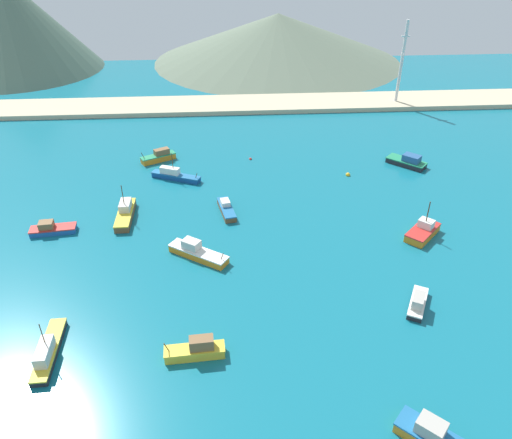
{
  "coord_description": "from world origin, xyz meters",
  "views": [
    {
      "loc": [
        -8.88,
        -16.08,
        45.61
      ],
      "look_at": [
        -4.09,
        53.52,
        1.56
      ],
      "focal_mm": 33.87,
      "sensor_mm": 36.0,
      "label": 1
    }
  ],
  "objects_px": {
    "fishing_boat_5": "(418,303)",
    "buoy_0": "(250,159)",
    "fishing_boat_11": "(196,350)",
    "buoy_1": "(348,175)",
    "fishing_boat_2": "(226,209)",
    "fishing_boat_1": "(159,157)",
    "radio_tower": "(401,63)",
    "fishing_boat_13": "(197,252)",
    "fishing_boat_6": "(52,229)",
    "fishing_boat_8": "(48,351)",
    "fishing_boat_9": "(423,231)",
    "fishing_boat_14": "(408,161)",
    "fishing_boat_4": "(125,213)",
    "fishing_boat_10": "(174,175)",
    "fishing_boat_7": "(437,439)"
  },
  "relations": [
    {
      "from": "fishing_boat_11",
      "to": "fishing_boat_8",
      "type": "bearing_deg",
      "value": 176.32
    },
    {
      "from": "fishing_boat_13",
      "to": "buoy_0",
      "type": "height_order",
      "value": "fishing_boat_13"
    },
    {
      "from": "fishing_boat_8",
      "to": "buoy_0",
      "type": "distance_m",
      "value": 61.14
    },
    {
      "from": "fishing_boat_7",
      "to": "fishing_boat_8",
      "type": "height_order",
      "value": "fishing_boat_8"
    },
    {
      "from": "fishing_boat_2",
      "to": "fishing_boat_9",
      "type": "xyz_separation_m",
      "value": [
        32.73,
        -9.93,
        0.2
      ]
    },
    {
      "from": "fishing_boat_2",
      "to": "fishing_boat_6",
      "type": "relative_size",
      "value": 1.02
    },
    {
      "from": "fishing_boat_7",
      "to": "fishing_boat_6",
      "type": "bearing_deg",
      "value": 139.72
    },
    {
      "from": "fishing_boat_1",
      "to": "fishing_boat_10",
      "type": "xyz_separation_m",
      "value": [
        4.02,
        -9.04,
        -0.09
      ]
    },
    {
      "from": "fishing_boat_2",
      "to": "buoy_0",
      "type": "distance_m",
      "value": 22.72
    },
    {
      "from": "fishing_boat_2",
      "to": "fishing_boat_10",
      "type": "height_order",
      "value": "fishing_boat_10"
    },
    {
      "from": "fishing_boat_11",
      "to": "buoy_1",
      "type": "bearing_deg",
      "value": 57.54
    },
    {
      "from": "fishing_boat_6",
      "to": "fishing_boat_14",
      "type": "distance_m",
      "value": 72.01
    },
    {
      "from": "fishing_boat_2",
      "to": "buoy_1",
      "type": "xyz_separation_m",
      "value": [
        25.35,
        12.83,
        -0.56
      ]
    },
    {
      "from": "fishing_boat_14",
      "to": "fishing_boat_1",
      "type": "bearing_deg",
      "value": 173.58
    },
    {
      "from": "fishing_boat_2",
      "to": "buoy_1",
      "type": "distance_m",
      "value": 28.42
    },
    {
      "from": "fishing_boat_5",
      "to": "buoy_0",
      "type": "relative_size",
      "value": 11.07
    },
    {
      "from": "buoy_0",
      "to": "buoy_1",
      "type": "xyz_separation_m",
      "value": [
        19.68,
        -9.16,
        0.05
      ]
    },
    {
      "from": "fishing_boat_11",
      "to": "buoy_1",
      "type": "distance_m",
      "value": 55.01
    },
    {
      "from": "fishing_boat_7",
      "to": "fishing_boat_14",
      "type": "height_order",
      "value": "fishing_boat_7"
    },
    {
      "from": "fishing_boat_8",
      "to": "fishing_boat_2",
      "type": "bearing_deg",
      "value": 55.61
    },
    {
      "from": "fishing_boat_4",
      "to": "fishing_boat_8",
      "type": "distance_m",
      "value": 32.09
    },
    {
      "from": "fishing_boat_2",
      "to": "fishing_boat_13",
      "type": "bearing_deg",
      "value": -109.89
    },
    {
      "from": "fishing_boat_1",
      "to": "fishing_boat_8",
      "type": "distance_m",
      "value": 55.7
    },
    {
      "from": "fishing_boat_4",
      "to": "fishing_boat_11",
      "type": "height_order",
      "value": "fishing_boat_4"
    },
    {
      "from": "fishing_boat_9",
      "to": "radio_tower",
      "type": "xyz_separation_m",
      "value": [
        16.07,
        65.19,
        10.69
      ]
    },
    {
      "from": "fishing_boat_6",
      "to": "fishing_boat_7",
      "type": "relative_size",
      "value": 0.92
    },
    {
      "from": "fishing_boat_8",
      "to": "radio_tower",
      "type": "distance_m",
      "value": 113.33
    },
    {
      "from": "fishing_boat_10",
      "to": "fishing_boat_13",
      "type": "distance_m",
      "value": 27.5
    },
    {
      "from": "buoy_0",
      "to": "fishing_boat_7",
      "type": "bearing_deg",
      "value": -77.92
    },
    {
      "from": "fishing_boat_4",
      "to": "radio_tower",
      "type": "xyz_separation_m",
      "value": [
        66.7,
        55.89,
        10.66
      ]
    },
    {
      "from": "fishing_boat_1",
      "to": "radio_tower",
      "type": "relative_size",
      "value": 0.34
    },
    {
      "from": "fishing_boat_8",
      "to": "fishing_boat_11",
      "type": "bearing_deg",
      "value": -3.68
    },
    {
      "from": "fishing_boat_10",
      "to": "buoy_0",
      "type": "relative_size",
      "value": 16.8
    },
    {
      "from": "fishing_boat_6",
      "to": "fishing_boat_9",
      "type": "xyz_separation_m",
      "value": [
        62.31,
        -5.25,
        0.17
      ]
    },
    {
      "from": "buoy_0",
      "to": "fishing_boat_13",
      "type": "bearing_deg",
      "value": -106.54
    },
    {
      "from": "fishing_boat_4",
      "to": "fishing_boat_13",
      "type": "xyz_separation_m",
      "value": [
        13.11,
        -12.64,
        -0.05
      ]
    },
    {
      "from": "buoy_0",
      "to": "buoy_1",
      "type": "height_order",
      "value": "buoy_1"
    },
    {
      "from": "fishing_boat_10",
      "to": "fishing_boat_14",
      "type": "height_order",
      "value": "fishing_boat_10"
    },
    {
      "from": "fishing_boat_8",
      "to": "buoy_0",
      "type": "height_order",
      "value": "fishing_boat_8"
    },
    {
      "from": "fishing_boat_13",
      "to": "fishing_boat_6",
      "type": "bearing_deg",
      "value": 160.88
    },
    {
      "from": "fishing_boat_5",
      "to": "fishing_boat_9",
      "type": "height_order",
      "value": "fishing_boat_9"
    },
    {
      "from": "fishing_boat_6",
      "to": "fishing_boat_7",
      "type": "distance_m",
      "value": 65.58
    },
    {
      "from": "fishing_boat_10",
      "to": "fishing_boat_9",
      "type": "bearing_deg",
      "value": -28.75
    },
    {
      "from": "fishing_boat_1",
      "to": "fishing_boat_9",
      "type": "xyz_separation_m",
      "value": [
        47.06,
        -32.64,
        -0.06
      ]
    },
    {
      "from": "fishing_boat_2",
      "to": "buoy_0",
      "type": "xyz_separation_m",
      "value": [
        5.67,
        21.99,
        -0.61
      ]
    },
    {
      "from": "fishing_boat_10",
      "to": "buoy_0",
      "type": "distance_m",
      "value": 18.03
    },
    {
      "from": "fishing_boat_1",
      "to": "fishing_boat_7",
      "type": "height_order",
      "value": "fishing_boat_7"
    },
    {
      "from": "fishing_boat_1",
      "to": "fishing_boat_13",
      "type": "relative_size",
      "value": 0.79
    },
    {
      "from": "fishing_boat_2",
      "to": "fishing_boat_13",
      "type": "relative_size",
      "value": 0.8
    },
    {
      "from": "fishing_boat_2",
      "to": "buoy_1",
      "type": "height_order",
      "value": "fishing_boat_2"
    }
  ]
}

